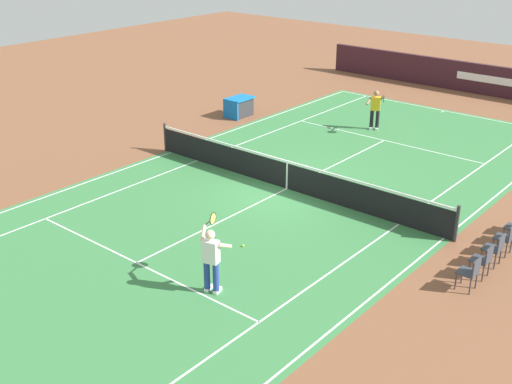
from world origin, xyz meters
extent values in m
plane|color=brown|center=(0.00, 0.00, 0.00)|extent=(60.00, 60.00, 0.00)
cube|color=#387A42|center=(0.00, 0.00, 0.00)|extent=(24.20, 11.40, 0.00)
cube|color=white|center=(-11.90, 0.00, 0.00)|extent=(0.05, 11.00, 0.01)
cube|color=white|center=(0.00, -5.50, 0.00)|extent=(23.80, 0.05, 0.01)
cube|color=white|center=(0.00, 5.50, 0.00)|extent=(23.80, 0.05, 0.01)
cube|color=white|center=(0.00, -4.11, 0.00)|extent=(23.80, 0.05, 0.01)
cube|color=white|center=(0.00, 4.11, 0.00)|extent=(23.80, 0.05, 0.01)
cube|color=white|center=(6.40, 0.00, 0.00)|extent=(0.05, 8.22, 0.01)
cube|color=white|center=(-6.40, 0.00, 0.00)|extent=(0.05, 8.22, 0.01)
cube|color=white|center=(0.00, 0.00, 0.00)|extent=(12.80, 0.05, 0.01)
cube|color=white|center=(-11.75, 0.00, 0.00)|extent=(0.30, 0.05, 0.01)
cylinder|color=#2D2D33|center=(0.00, -5.80, 0.54)|extent=(0.10, 0.10, 1.08)
cylinder|color=#2D2D33|center=(0.00, 5.80, 0.54)|extent=(0.10, 0.10, 1.08)
cube|color=black|center=(0.00, 0.00, 0.44)|extent=(0.02, 11.60, 0.88)
cube|color=white|center=(0.00, 0.00, 0.95)|extent=(0.04, 11.60, 0.06)
cube|color=white|center=(0.00, 0.00, 0.44)|extent=(0.04, 0.06, 0.88)
cube|color=#381923|center=(-15.90, 0.00, 0.74)|extent=(0.24, 17.00, 1.49)
cube|color=white|center=(-15.77, 0.41, 0.82)|extent=(0.01, 3.20, 0.36)
cylinder|color=navy|center=(6.14, 2.57, 0.45)|extent=(0.15, 0.15, 0.74)
cube|color=white|center=(6.08, 2.56, 0.04)|extent=(0.30, 0.18, 0.09)
cylinder|color=navy|center=(6.20, 2.34, 0.45)|extent=(0.15, 0.15, 0.74)
cube|color=white|center=(6.14, 2.33, 0.04)|extent=(0.30, 0.18, 0.09)
cube|color=white|center=(6.17, 2.46, 1.10)|extent=(0.33, 0.43, 0.56)
sphere|color=beige|center=(6.17, 2.46, 1.53)|extent=(0.23, 0.23, 0.23)
cylinder|color=beige|center=(5.92, 2.68, 1.23)|extent=(0.41, 0.12, 0.26)
cylinder|color=beige|center=(6.07, 2.14, 1.43)|extent=(0.39, 0.31, 0.30)
cylinder|color=#232326|center=(5.79, 2.00, 1.54)|extent=(0.28, 0.11, 0.04)
torus|color=#232326|center=(5.51, 1.92, 1.54)|extent=(0.31, 0.11, 0.31)
cylinder|color=#C6D84C|center=(5.51, 1.92, 1.54)|extent=(0.26, 0.08, 0.27)
cylinder|color=black|center=(-7.37, -1.19, 0.45)|extent=(0.15, 0.15, 0.74)
cube|color=white|center=(-7.32, -1.16, 0.04)|extent=(0.30, 0.22, 0.09)
cylinder|color=black|center=(-7.48, -0.97, 0.45)|extent=(0.15, 0.15, 0.74)
cube|color=white|center=(-7.43, -0.95, 0.04)|extent=(0.30, 0.22, 0.09)
cube|color=yellow|center=(-7.43, -1.08, 1.10)|extent=(0.38, 0.45, 0.56)
sphere|color=#9E704C|center=(-7.43, -1.08, 1.53)|extent=(0.23, 0.23, 0.23)
cylinder|color=#9E704C|center=(-7.15, -1.26, 1.23)|extent=(0.42, 0.14, 0.26)
cylinder|color=#9E704C|center=(-7.39, -0.75, 1.43)|extent=(0.36, 0.36, 0.30)
cylinder|color=#232326|center=(-7.14, -0.56, 1.54)|extent=(0.27, 0.16, 0.04)
torus|color=#232326|center=(-6.88, -0.43, 1.54)|extent=(0.29, 0.16, 0.31)
cylinder|color=#C6D84C|center=(-6.88, -0.43, 1.54)|extent=(0.25, 0.12, 0.27)
sphere|color=#CCE01E|center=(3.97, 1.54, 0.03)|extent=(0.07, 0.07, 0.07)
cylinder|color=#38383D|center=(-0.75, 6.85, 0.22)|extent=(0.04, 0.04, 0.44)
cylinder|color=#38383D|center=(-1.11, 6.85, 0.22)|extent=(0.04, 0.04, 0.44)
cylinder|color=#38383D|center=(0.02, 6.85, 0.22)|extent=(0.04, 0.04, 0.44)
cylinder|color=#38383D|center=(-0.34, 6.85, 0.22)|extent=(0.04, 0.04, 0.44)
cylinder|color=#38383D|center=(0.02, 7.21, 0.22)|extent=(0.04, 0.04, 0.44)
cylinder|color=#38383D|center=(-0.34, 7.21, 0.22)|extent=(0.04, 0.04, 0.44)
cube|color=#333842|center=(-0.16, 7.03, 0.46)|extent=(0.44, 0.44, 0.04)
cube|color=#333842|center=(-0.16, 7.23, 0.68)|extent=(0.44, 0.04, 0.40)
cylinder|color=#38383D|center=(0.79, 6.85, 0.22)|extent=(0.04, 0.04, 0.44)
cylinder|color=#38383D|center=(0.43, 6.85, 0.22)|extent=(0.04, 0.04, 0.44)
cylinder|color=#38383D|center=(0.79, 7.21, 0.22)|extent=(0.04, 0.04, 0.44)
cylinder|color=#38383D|center=(0.43, 7.21, 0.22)|extent=(0.04, 0.04, 0.44)
cube|color=#333842|center=(0.61, 7.03, 0.46)|extent=(0.44, 0.44, 0.04)
cube|color=#333842|center=(0.61, 7.23, 0.68)|extent=(0.44, 0.04, 0.40)
cylinder|color=#38383D|center=(1.57, 6.85, 0.22)|extent=(0.04, 0.04, 0.44)
cylinder|color=#38383D|center=(1.21, 6.85, 0.22)|extent=(0.04, 0.04, 0.44)
cylinder|color=#38383D|center=(1.57, 7.21, 0.22)|extent=(0.04, 0.04, 0.44)
cylinder|color=#38383D|center=(1.21, 7.21, 0.22)|extent=(0.04, 0.04, 0.44)
cube|color=#333842|center=(1.39, 7.03, 0.46)|extent=(0.44, 0.44, 0.04)
cube|color=#333842|center=(1.39, 7.23, 0.68)|extent=(0.44, 0.04, 0.40)
cylinder|color=#38383D|center=(2.34, 6.85, 0.22)|extent=(0.04, 0.04, 0.44)
cylinder|color=#38383D|center=(1.98, 6.85, 0.22)|extent=(0.04, 0.04, 0.44)
cylinder|color=#38383D|center=(2.34, 7.21, 0.22)|extent=(0.04, 0.04, 0.44)
cylinder|color=#38383D|center=(1.98, 7.21, 0.22)|extent=(0.04, 0.04, 0.44)
cube|color=#333842|center=(2.16, 7.03, 0.46)|extent=(0.44, 0.44, 0.04)
cube|color=#333842|center=(2.16, 7.23, 0.68)|extent=(0.44, 0.04, 0.40)
cube|color=#2D2D33|center=(-5.24, -6.64, 0.40)|extent=(1.10, 0.70, 0.80)
cube|color=blue|center=(-5.24, -6.64, 0.82)|extent=(1.24, 0.84, 0.06)
cube|color=blue|center=(-4.64, -6.64, 0.42)|extent=(0.06, 0.84, 0.84)
camera|label=1|loc=(15.58, 11.69, 8.28)|focal=45.19mm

